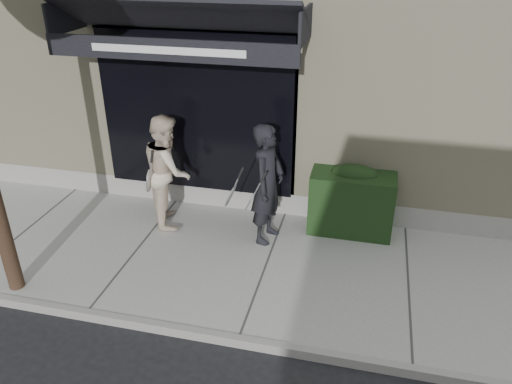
# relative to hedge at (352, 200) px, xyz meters

# --- Properties ---
(ground) EXTENTS (80.00, 80.00, 0.00)m
(ground) POSITION_rel_hedge_xyz_m (-1.10, -1.25, -0.66)
(ground) COLOR black
(ground) RESTS_ON ground
(sidewalk) EXTENTS (20.00, 3.00, 0.12)m
(sidewalk) POSITION_rel_hedge_xyz_m (-1.10, -1.25, -0.60)
(sidewalk) COLOR gray
(sidewalk) RESTS_ON ground
(curb) EXTENTS (20.00, 0.10, 0.14)m
(curb) POSITION_rel_hedge_xyz_m (-1.10, -2.80, -0.59)
(curb) COLOR gray
(curb) RESTS_ON ground
(building_facade) EXTENTS (14.30, 8.04, 5.64)m
(building_facade) POSITION_rel_hedge_xyz_m (-1.11, 3.71, 2.08)
(building_facade) COLOR beige
(building_facade) RESTS_ON ground
(hedge) EXTENTS (1.30, 0.70, 1.14)m
(hedge) POSITION_rel_hedge_xyz_m (0.00, 0.00, 0.00)
(hedge) COLOR black
(hedge) RESTS_ON sidewalk
(pedestrian_front) EXTENTS (0.86, 0.90, 1.89)m
(pedestrian_front) POSITION_rel_hedge_xyz_m (-1.25, -0.57, 0.40)
(pedestrian_front) COLOR black
(pedestrian_front) RESTS_ON sidewalk
(pedestrian_back) EXTENTS (1.00, 1.10, 1.84)m
(pedestrian_back) POSITION_rel_hedge_xyz_m (-2.91, -0.40, 0.38)
(pedestrian_back) COLOR beige
(pedestrian_back) RESTS_ON sidewalk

